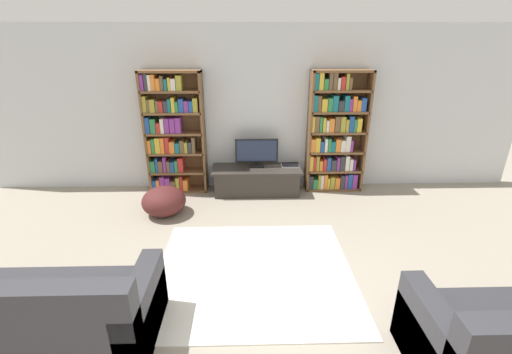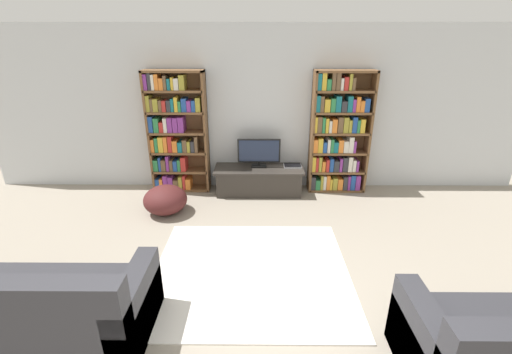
{
  "view_description": "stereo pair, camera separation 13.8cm",
  "coord_description": "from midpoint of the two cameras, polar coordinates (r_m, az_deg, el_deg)",
  "views": [
    {
      "loc": [
        -0.09,
        -1.28,
        2.37
      ],
      "look_at": [
        0.02,
        2.85,
        0.7
      ],
      "focal_mm": 24.0,
      "sensor_mm": 36.0,
      "label": 1
    },
    {
      "loc": [
        0.05,
        -1.28,
        2.37
      ],
      "look_at": [
        0.02,
        2.85,
        0.7
      ],
      "focal_mm": 24.0,
      "sensor_mm": 36.0,
      "label": 2
    }
  ],
  "objects": [
    {
      "name": "area_rug",
      "position": [
        3.88,
        0.26,
        -15.54
      ],
      "size": [
        2.12,
        1.92,
        0.02
      ],
      "color": "white",
      "rests_on": "ground_plane"
    },
    {
      "name": "laptop",
      "position": [
        5.64,
        6.79,
        1.89
      ],
      "size": [
        0.28,
        0.23,
        0.03
      ],
      "color": "#B7B7BC",
      "rests_on": "tv_stand"
    },
    {
      "name": "beanbag_ottoman",
      "position": [
        5.12,
        -14.12,
        -3.7
      ],
      "size": [
        0.62,
        0.62,
        0.41
      ],
      "primitive_type": "ellipsoid",
      "color": "#4C1E1E",
      "rests_on": "ground_plane"
    },
    {
      "name": "wall_back",
      "position": [
        5.61,
        0.64,
        11.05
      ],
      "size": [
        8.8,
        0.06,
        2.6
      ],
      "color": "silver",
      "rests_on": "ground_plane"
    },
    {
      "name": "tv_stand",
      "position": [
        5.61,
        1.18,
        -0.53
      ],
      "size": [
        1.44,
        0.54,
        0.43
      ],
      "color": "#332D28",
      "rests_on": "ground_plane"
    },
    {
      "name": "television",
      "position": [
        5.52,
        1.21,
        4.14
      ],
      "size": [
        0.69,
        0.16,
        0.47
      ],
      "color": "black",
      "rests_on": "tv_stand"
    },
    {
      "name": "couch_left_sectional",
      "position": [
        3.51,
        -32.63,
        -18.53
      ],
      "size": [
        1.92,
        0.88,
        0.85
      ],
      "color": "#2D2D33",
      "rests_on": "ground_plane"
    },
    {
      "name": "bookshelf_left",
      "position": [
        5.65,
        -12.64,
        7.27
      ],
      "size": [
        0.93,
        0.3,
        1.94
      ],
      "color": "brown",
      "rests_on": "ground_plane"
    },
    {
      "name": "bookshelf_right",
      "position": [
        5.67,
        14.13,
        6.83
      ],
      "size": [
        0.93,
        0.3,
        1.94
      ],
      "color": "brown",
      "rests_on": "ground_plane"
    }
  ]
}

